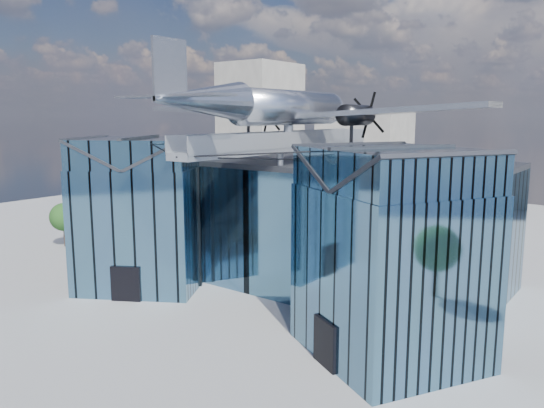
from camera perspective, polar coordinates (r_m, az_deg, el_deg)
The scene contains 5 objects.
ground_plane at distance 38.09m, azimuth -1.84°, elevation -11.15°, with size 120.00×120.00×0.00m, color gray.
museum at distance 41.10m, azimuth 3.20°, elevation -1.58°, with size 32.88×24.50×17.60m.
bg_towers at distance 81.05m, azimuth 22.11°, elevation 6.40°, with size 77.00×24.50×26.00m.
tree_plaza_w at distance 48.37m, azimuth -16.84°, elevation -2.87°, with size 3.71×3.71×5.03m.
tree_side_w at distance 58.66m, azimuth -21.46°, elevation -1.32°, with size 3.80×3.80×4.55m.
Camera 1 is at (22.38, -27.74, 13.45)m, focal length 35.00 mm.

